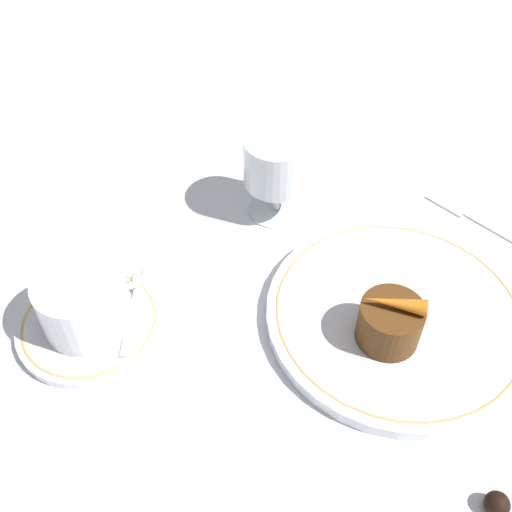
{
  "coord_description": "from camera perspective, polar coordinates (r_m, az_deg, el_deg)",
  "views": [
    {
      "loc": [
        -0.31,
        -0.23,
        0.49
      ],
      "look_at": [
        -0.06,
        0.11,
        0.04
      ],
      "focal_mm": 42.0,
      "sensor_mm": 36.0,
      "label": 1
    }
  ],
  "objects": [
    {
      "name": "coffee_cup",
      "position": [
        0.6,
        -16.06,
        -4.09
      ],
      "size": [
        0.11,
        0.09,
        0.06
      ],
      "color": "white",
      "rests_on": "saucer"
    },
    {
      "name": "spoon",
      "position": [
        0.62,
        -11.53,
        -4.25
      ],
      "size": [
        0.08,
        0.09,
        0.0
      ],
      "color": "silver",
      "rests_on": "saucer"
    },
    {
      "name": "ground_plane",
      "position": [
        0.62,
        10.76,
        -5.97
      ],
      "size": [
        3.0,
        3.0,
        0.0
      ],
      "primitive_type": "plane",
      "color": "white"
    },
    {
      "name": "chocolate_truffle",
      "position": [
        0.55,
        21.97,
        -21.06
      ],
      "size": [
        0.02,
        0.02,
        0.02
      ],
      "color": "black",
      "rests_on": "ground_plane"
    },
    {
      "name": "saucer",
      "position": [
        0.63,
        -15.53,
        -6.22
      ],
      "size": [
        0.14,
        0.14,
        0.01
      ],
      "color": "white",
      "rests_on": "ground_plane"
    },
    {
      "name": "dinner_plate",
      "position": [
        0.62,
        13.28,
        -5.5
      ],
      "size": [
        0.26,
        0.26,
        0.01
      ],
      "color": "white",
      "rests_on": "ground_plane"
    },
    {
      "name": "dessert_cake",
      "position": [
        0.58,
        12.62,
        -6.26
      ],
      "size": [
        0.06,
        0.06,
        0.04
      ],
      "color": "#563314",
      "rests_on": "dinner_plate"
    },
    {
      "name": "carrot_garnish",
      "position": [
        0.56,
        13.11,
        -4.39
      ],
      "size": [
        0.05,
        0.05,
        0.02
      ],
      "color": "orange",
      "rests_on": "dessert_cake"
    },
    {
      "name": "wine_glass",
      "position": [
        0.68,
        2.05,
        8.6
      ],
      "size": [
        0.08,
        0.08,
        0.1
      ],
      "color": "silver",
      "rests_on": "ground_plane"
    },
    {
      "name": "fork",
      "position": [
        0.76,
        20.53,
        3.19
      ],
      "size": [
        0.04,
        0.18,
        0.01
      ],
      "color": "silver",
      "rests_on": "ground_plane"
    }
  ]
}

